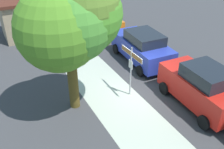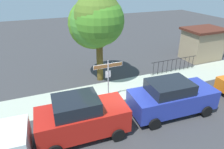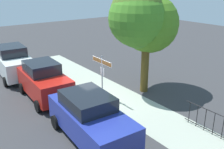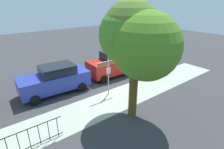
# 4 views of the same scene
# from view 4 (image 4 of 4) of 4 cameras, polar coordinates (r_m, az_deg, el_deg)

# --- Properties ---
(ground_plane) EXTENTS (60.00, 60.00, 0.00)m
(ground_plane) POSITION_cam_4_polar(r_m,az_deg,el_deg) (12.93, -1.61, -5.23)
(ground_plane) COLOR #38383A
(sidewalk_strip) EXTENTS (24.00, 2.60, 0.00)m
(sidewalk_strip) POSITION_cam_4_polar(r_m,az_deg,el_deg) (11.04, -6.03, -10.68)
(sidewalk_strip) COLOR #A6AF9D
(sidewalk_strip) RESTS_ON ground_plane
(street_sign) EXTENTS (1.77, 0.07, 2.61)m
(street_sign) POSITION_cam_4_polar(r_m,az_deg,el_deg) (11.79, -1.17, 1.85)
(street_sign) COLOR #9EA0A5
(street_sign) RESTS_ON ground_plane
(shade_tree) EXTENTS (3.36, 4.34, 6.15)m
(shade_tree) POSITION_cam_4_polar(r_m,az_deg,el_deg) (9.11, 7.92, 11.16)
(shade_tree) COLOR #53431A
(shade_tree) RESTS_ON ground_plane
(car_white) EXTENTS (4.75, 2.31, 2.16)m
(car_white) POSITION_cam_4_polar(r_m,az_deg,el_deg) (18.46, 10.98, 6.58)
(car_white) COLOR white
(car_white) RESTS_ON ground_plane
(car_red) EXTENTS (4.21, 2.17, 2.09)m
(car_red) POSITION_cam_4_polar(r_m,az_deg,el_deg) (15.16, 0.10, 3.35)
(car_red) COLOR red
(car_red) RESTS_ON ground_plane
(car_blue) EXTENTS (4.75, 2.33, 1.95)m
(car_blue) POSITION_cam_4_polar(r_m,az_deg,el_deg) (12.98, -17.59, -1.45)
(car_blue) COLOR #253599
(car_blue) RESTS_ON ground_plane
(iron_fence) EXTENTS (4.21, 0.04, 1.07)m
(iron_fence) POSITION_cam_4_polar(r_m,az_deg,el_deg) (8.85, -28.92, -19.09)
(iron_fence) COLOR black
(iron_fence) RESTS_ON ground_plane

